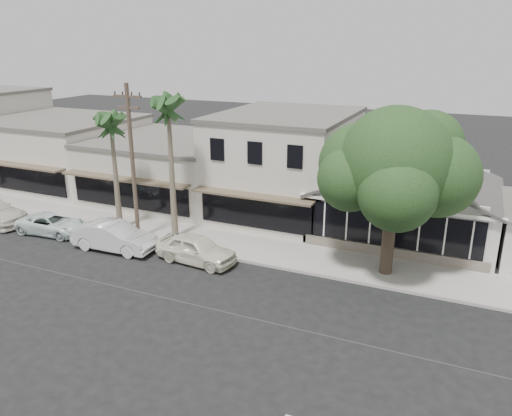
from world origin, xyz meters
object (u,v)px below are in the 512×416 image
at_px(car_0, 196,249).
at_px(car_2, 53,224).
at_px(car_1, 114,236).
at_px(utility_pole, 132,161).
at_px(shade_tree, 394,166).

height_order(car_0, car_2, car_0).
relative_size(car_1, car_2, 1.09).
height_order(car_0, car_1, car_1).
bearing_deg(car_2, car_1, -100.34).
height_order(utility_pole, car_0, utility_pole).
bearing_deg(car_2, utility_pole, -82.76).
relative_size(car_1, shade_tree, 0.57).
relative_size(car_0, car_1, 0.92).
bearing_deg(shade_tree, car_1, -167.57).
bearing_deg(car_0, car_2, 94.87).
distance_m(utility_pole, car_1, 4.34).
height_order(car_1, shade_tree, shade_tree).
xyz_separation_m(utility_pole, car_0, (4.62, -1.23, -4.04)).
bearing_deg(shade_tree, utility_pole, -173.79).
distance_m(car_1, shade_tree, 15.42).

